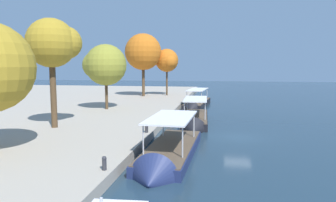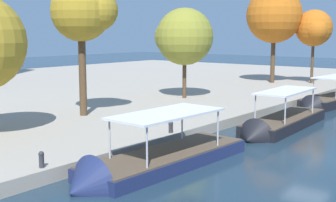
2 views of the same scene
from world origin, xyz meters
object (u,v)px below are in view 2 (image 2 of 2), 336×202
(tree_1, at_px, (274,15))
(tree_4, at_px, (85,12))
(tour_boat_2, at_px, (279,125))
(tree_0, at_px, (182,37))
(tree_3, at_px, (314,28))
(tour_boat_3, at_px, (334,102))
(tour_boat_1, at_px, (151,165))
(mooring_bollard_1, at_px, (41,159))
(mooring_bollard_0, at_px, (171,127))

(tree_1, bearing_deg, tree_4, 178.74)
(tour_boat_2, relative_size, tree_0, 1.33)
(tree_3, bearing_deg, tour_boat_3, -149.63)
(tour_boat_1, height_order, tree_0, tree_0)
(tour_boat_1, xyz_separation_m, mooring_bollard_1, (-4.79, 2.96, 0.88))
(tree_0, distance_m, tree_1, 19.18)
(tree_0, height_order, tree_3, tree_3)
(tree_3, bearing_deg, mooring_bollard_0, -173.43)
(mooring_bollard_0, relative_size, tree_1, 0.06)
(tree_3, xyz_separation_m, tree_4, (-34.48, 5.19, 0.96))
(tree_1, relative_size, tree_3, 1.30)
(tour_boat_3, bearing_deg, tree_4, -22.96)
(mooring_bollard_0, distance_m, mooring_bollard_1, 10.21)
(mooring_bollard_1, height_order, tree_1, tree_1)
(mooring_bollard_0, bearing_deg, tree_1, 14.62)
(mooring_bollard_1, bearing_deg, mooring_bollard_0, -0.46)
(tour_boat_1, bearing_deg, tree_4, -115.34)
(tour_boat_3, distance_m, mooring_bollard_0, 23.83)
(tree_0, xyz_separation_m, tree_1, (18.98, -0.77, 2.68))
(tree_3, bearing_deg, tour_boat_2, -163.73)
(tour_boat_3, distance_m, mooring_bollard_1, 33.99)
(mooring_bollard_0, bearing_deg, tour_boat_1, -152.08)
(mooring_bollard_0, xyz_separation_m, mooring_bollard_1, (-10.21, 0.08, 0.03))
(mooring_bollard_1, xyz_separation_m, tree_4, (11.22, 9.20, 7.69))
(mooring_bollard_1, distance_m, tree_4, 16.42)
(tour_boat_1, distance_m, tour_boat_2, 14.00)
(tour_boat_1, height_order, tour_boat_3, tour_boat_1)
(tour_boat_2, height_order, mooring_bollard_0, tour_boat_2)
(mooring_bollard_0, bearing_deg, tour_boat_3, -6.89)
(tour_boat_3, bearing_deg, mooring_bollard_0, -1.64)
(tour_boat_1, relative_size, tree_1, 0.98)
(tree_4, bearing_deg, mooring_bollard_1, -140.66)
(tour_boat_1, height_order, mooring_bollard_1, tour_boat_1)
(tour_boat_1, relative_size, mooring_bollard_1, 14.66)
(tour_boat_2, height_order, tree_3, tree_3)
(tour_boat_2, relative_size, tour_boat_3, 0.88)
(tree_1, distance_m, tree_3, 5.45)
(tree_0, distance_m, tree_3, 22.22)
(tree_1, height_order, tree_4, tree_1)
(tree_1, xyz_separation_m, tree_4, (-31.89, 0.70, -0.73))
(mooring_bollard_1, relative_size, tree_4, 0.08)
(tour_boat_3, bearing_deg, tree_0, -46.23)
(tree_0, relative_size, tree_3, 0.95)
(tour_boat_3, xyz_separation_m, tree_1, (9.26, 11.44, 9.29))
(tree_0, bearing_deg, tour_boat_2, -112.29)
(tree_1, height_order, tree_3, tree_1)
(tree_0, height_order, tree_1, tree_1)
(mooring_bollard_0, xyz_separation_m, tree_3, (35.49, 4.09, 6.76))
(tour_boat_3, relative_size, tree_1, 1.09)
(tour_boat_3, relative_size, tree_0, 1.51)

